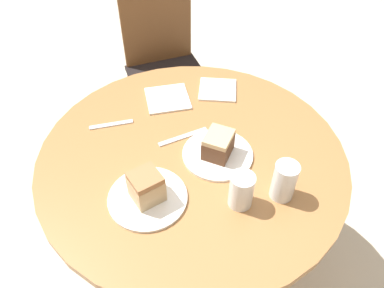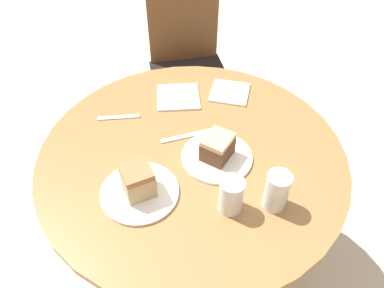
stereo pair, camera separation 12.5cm
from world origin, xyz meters
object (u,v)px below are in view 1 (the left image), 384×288
at_px(glass_water, 284,182).
at_px(glass_lemonade, 241,191).
at_px(chair, 165,66).
at_px(plate_far, 148,198).
at_px(cake_slice_near, 218,145).
at_px(plate_near, 218,154).
at_px(cake_slice_far, 146,187).

bearing_deg(glass_water, glass_lemonade, 175.98).
relative_size(chair, plate_far, 4.04).
relative_size(cake_slice_near, glass_water, 1.01).
height_order(plate_near, cake_slice_far, cake_slice_far).
bearing_deg(chair, cake_slice_near, -95.64).
bearing_deg(glass_lemonade, plate_near, 89.43).
relative_size(plate_near, glass_lemonade, 2.04).
bearing_deg(chair, glass_water, -88.74).
bearing_deg(cake_slice_far, cake_slice_near, 22.43).
xyz_separation_m(plate_near, glass_lemonade, (-0.00, -0.20, 0.05)).
xyz_separation_m(chair, cake_slice_far, (-0.30, -1.05, 0.30)).
relative_size(plate_near, plate_far, 0.98).
height_order(plate_near, plate_far, same).
height_order(plate_near, glass_water, glass_water).
bearing_deg(plate_far, glass_water, -14.63).
relative_size(plate_near, glass_water, 1.84).
distance_m(plate_far, cake_slice_far, 0.05).
xyz_separation_m(cake_slice_far, glass_water, (0.40, -0.10, 0.00)).
relative_size(plate_near, cake_slice_far, 2.20).
bearing_deg(chair, plate_far, -109.44).
relative_size(plate_far, cake_slice_near, 1.85).
height_order(plate_far, glass_water, glass_water).
xyz_separation_m(cake_slice_near, glass_lemonade, (-0.00, -0.20, 0.00)).
distance_m(glass_lemonade, glass_water, 0.13).
relative_size(cake_slice_far, glass_water, 0.84).
distance_m(cake_slice_far, glass_water, 0.41).
relative_size(plate_far, cake_slice_far, 2.23).
relative_size(plate_far, glass_lemonade, 2.07).
bearing_deg(plate_near, chair, 87.66).
xyz_separation_m(plate_far, glass_water, (0.40, -0.10, 0.05)).
bearing_deg(plate_far, glass_lemonade, -19.64).
height_order(cake_slice_far, glass_water, glass_water).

